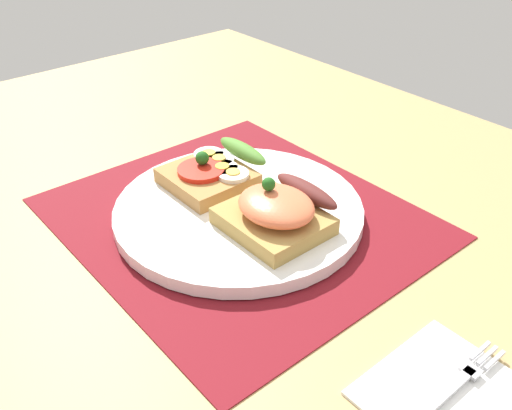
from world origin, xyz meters
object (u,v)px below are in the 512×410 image
(sandwich_egg_tomato, at_px, (216,171))
(napkin, at_px, (456,401))
(sandwich_salmon, at_px, (276,212))
(plate, at_px, (239,211))
(fork, at_px, (450,389))

(sandwich_egg_tomato, xyz_separation_m, napkin, (0.36, -0.04, -0.03))
(sandwich_egg_tomato, xyz_separation_m, sandwich_salmon, (0.12, -0.01, 0.01))
(plate, xyz_separation_m, napkin, (0.30, -0.03, -0.01))
(fork, bearing_deg, napkin, -14.38)
(sandwich_salmon, distance_m, fork, 0.24)
(napkin, height_order, fork, fork)
(sandwich_salmon, bearing_deg, fork, -7.36)
(sandwich_egg_tomato, bearing_deg, napkin, -6.72)
(plate, xyz_separation_m, sandwich_salmon, (0.06, 0.00, 0.03))
(sandwich_egg_tomato, height_order, fork, sandwich_egg_tomato)
(plate, distance_m, napkin, 0.30)
(sandwich_salmon, bearing_deg, napkin, -7.59)
(plate, bearing_deg, napkin, -5.69)
(sandwich_salmon, xyz_separation_m, napkin, (0.24, -0.03, -0.03))
(sandwich_salmon, relative_size, napkin, 0.84)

